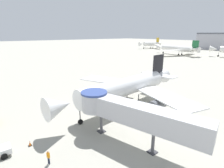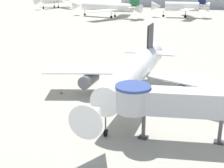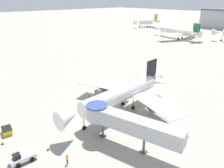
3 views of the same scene
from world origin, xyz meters
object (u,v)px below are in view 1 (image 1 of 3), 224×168
traffic_cone_port_wing (92,92)px  ground_crew_marshaller (48,156)px  background_jet_green_tail (178,48)px  background_jet_gold_tail (151,44)px  jet_bridge (127,111)px  traffic_cone_near_nose (30,143)px  main_airplane (127,87)px

traffic_cone_port_wing → ground_crew_marshaller: (18.54, -18.21, 0.73)m
background_jet_green_tail → background_jet_gold_tail: 58.70m
jet_bridge → ground_crew_marshaller: size_ratio=10.16×
traffic_cone_near_nose → traffic_cone_port_wing: bearing=125.1°
traffic_cone_port_wing → background_jet_green_tail: background_jet_green_tail is taller
ground_crew_marshaller → background_jet_gold_tail: bearing=103.6°
traffic_cone_port_wing → background_jet_gold_tail: background_jet_gold_tail is taller
main_airplane → traffic_cone_near_nose: 20.56m
traffic_cone_near_nose → ground_crew_marshaller: (5.20, 0.76, 0.68)m
jet_bridge → traffic_cone_near_nose: 14.29m
background_jet_green_tail → background_jet_gold_tail: (-49.66, 31.30, 0.12)m
main_airplane → background_jet_green_tail: 105.41m
background_jet_gold_tail → jet_bridge: bearing=-38.0°
jet_bridge → background_jet_green_tail: background_jet_green_tail is taller
background_jet_green_tail → ground_crew_marshaller: bearing=31.0°
main_airplane → jet_bridge: main_airplane is taller
ground_crew_marshaller → background_jet_gold_tail: (-100.93, 146.20, 3.80)m
traffic_cone_port_wing → ground_crew_marshaller: 26.00m
jet_bridge → traffic_cone_port_wing: bearing=145.0°
traffic_cone_port_wing → background_jet_green_tail: size_ratio=0.02×
background_jet_gold_tail → main_airplane: bearing=-38.7°
main_airplane → ground_crew_marshaller: main_airplane is taller
main_airplane → traffic_cone_near_nose: bearing=-89.0°
jet_bridge → background_jet_gold_tail: (-103.64, 135.91, 0.05)m
traffic_cone_near_nose → background_jet_green_tail: background_jet_green_tail is taller
traffic_cone_near_nose → background_jet_green_tail: (-46.07, 115.65, 4.36)m
jet_bridge → traffic_cone_port_wing: 23.11m
jet_bridge → traffic_cone_near_nose: (-7.91, -11.04, -4.43)m
ground_crew_marshaller → background_jet_green_tail: (-51.28, 114.90, 3.68)m
traffic_cone_near_nose → traffic_cone_port_wing: (-13.34, 18.96, -0.05)m
jet_bridge → background_jet_gold_tail: bearing=112.7°
ground_crew_marshaller → main_airplane: bearing=88.1°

